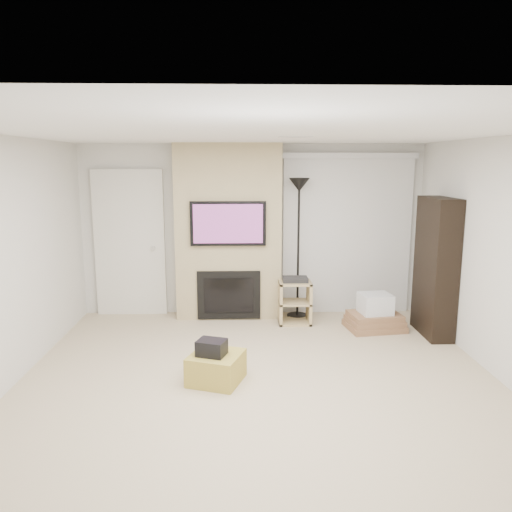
{
  "coord_description": "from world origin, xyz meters",
  "views": [
    {
      "loc": [
        -0.19,
        -4.56,
        2.23
      ],
      "look_at": [
        0.0,
        1.2,
        1.15
      ],
      "focal_mm": 35.0,
      "sensor_mm": 36.0,
      "label": 1
    }
  ],
  "objects_px": {
    "av_stand": "(295,299)",
    "box_stack": "(375,316)",
    "floor_lamp": "(299,209)",
    "ottoman": "(216,368)",
    "bookshelf": "(436,267)"
  },
  "relations": [
    {
      "from": "av_stand",
      "to": "box_stack",
      "type": "xyz_separation_m",
      "value": [
        1.06,
        -0.3,
        -0.16
      ]
    },
    {
      "from": "floor_lamp",
      "to": "av_stand",
      "type": "distance_m",
      "value": 1.28
    },
    {
      "from": "ottoman",
      "to": "box_stack",
      "type": "height_order",
      "value": "box_stack"
    },
    {
      "from": "floor_lamp",
      "to": "bookshelf",
      "type": "height_order",
      "value": "floor_lamp"
    },
    {
      "from": "floor_lamp",
      "to": "bookshelf",
      "type": "bearing_deg",
      "value": -25.35
    },
    {
      "from": "floor_lamp",
      "to": "ottoman",
      "type": "bearing_deg",
      "value": -116.7
    },
    {
      "from": "ottoman",
      "to": "box_stack",
      "type": "distance_m",
      "value": 2.62
    },
    {
      "from": "ottoman",
      "to": "box_stack",
      "type": "relative_size",
      "value": 0.62
    },
    {
      "from": "box_stack",
      "to": "bookshelf",
      "type": "height_order",
      "value": "bookshelf"
    },
    {
      "from": "box_stack",
      "to": "av_stand",
      "type": "bearing_deg",
      "value": 163.99
    },
    {
      "from": "av_stand",
      "to": "box_stack",
      "type": "height_order",
      "value": "av_stand"
    },
    {
      "from": "floor_lamp",
      "to": "box_stack",
      "type": "xyz_separation_m",
      "value": [
        0.99,
        -0.58,
        -1.4
      ]
    },
    {
      "from": "box_stack",
      "to": "bookshelf",
      "type": "xyz_separation_m",
      "value": [
        0.7,
        -0.22,
        0.71
      ]
    },
    {
      "from": "ottoman",
      "to": "box_stack",
      "type": "xyz_separation_m",
      "value": [
        2.08,
        1.59,
        0.04
      ]
    },
    {
      "from": "box_stack",
      "to": "ottoman",
      "type": "bearing_deg",
      "value": -142.59
    }
  ]
}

